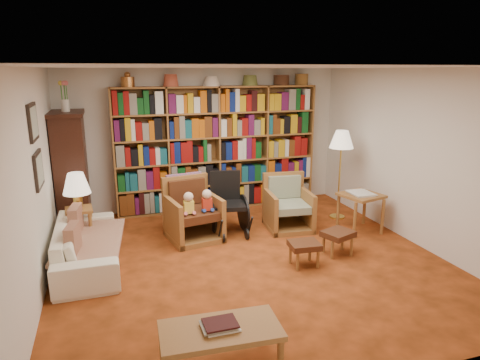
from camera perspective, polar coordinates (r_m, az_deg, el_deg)
name	(u,v)px	position (r m, az deg, el deg)	size (l,w,h in m)	color
floor	(249,260)	(5.82, 1.27, -10.61)	(5.00, 5.00, 0.00)	#AC481A
ceiling	(251,67)	(5.28, 1.42, 14.81)	(5.00, 5.00, 0.00)	silver
wall_back	(205,139)	(7.78, -4.70, 5.41)	(5.00, 5.00, 0.00)	silver
wall_front	(362,243)	(3.26, 15.94, -8.04)	(5.00, 5.00, 0.00)	silver
wall_left	(34,185)	(5.19, -25.76, -0.57)	(5.00, 5.00, 0.00)	silver
wall_right	(414,157)	(6.65, 22.20, 2.83)	(5.00, 5.00, 0.00)	silver
bookshelf	(218,145)	(7.67, -2.93, 4.71)	(3.60, 0.30, 2.42)	olive
curio_cabinet	(72,170)	(7.17, -21.53, 1.25)	(0.50, 0.95, 2.40)	#33150D
framed_pictures	(36,146)	(5.40, -25.56, 4.08)	(0.03, 0.52, 0.97)	black
sofa	(87,244)	(5.94, -19.74, -8.07)	(0.74, 1.90, 0.55)	white
sofa_throw	(91,242)	(5.93, -19.28, -7.83)	(0.78, 1.46, 0.04)	beige
cushion_left	(76,224)	(6.22, -21.00, -5.48)	(0.12, 0.39, 0.39)	maroon
cushion_right	(73,243)	(5.56, -21.33, -7.85)	(0.12, 0.38, 0.38)	maroon
side_table_lamp	(80,219)	(6.50, -20.58, -4.95)	(0.39, 0.39, 0.57)	olive
table_lamp	(76,185)	(6.36, -20.98, -0.58)	(0.38, 0.38, 0.51)	gold
armchair_leather	(192,213)	(6.50, -6.37, -4.36)	(0.86, 0.89, 0.93)	olive
armchair_sage	(286,207)	(6.92, 6.19, -3.65)	(0.76, 0.78, 0.85)	olive
wheelchair	(228,205)	(6.62, -1.65, -3.41)	(0.55, 0.77, 0.96)	black
floor_lamp	(341,143)	(7.28, 13.38, 4.83)	(0.40, 0.40, 1.51)	gold
side_table_papers	(361,200)	(6.92, 15.82, -2.55)	(0.68, 0.68, 0.63)	olive
footstool_a	(304,247)	(5.62, 8.57, -8.78)	(0.41, 0.36, 0.32)	#522B15
footstool_b	(338,235)	(6.04, 12.94, -7.22)	(0.49, 0.45, 0.34)	#522B15
coffee_table	(220,333)	(3.82, -2.62, -19.67)	(1.04, 0.57, 0.43)	olive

